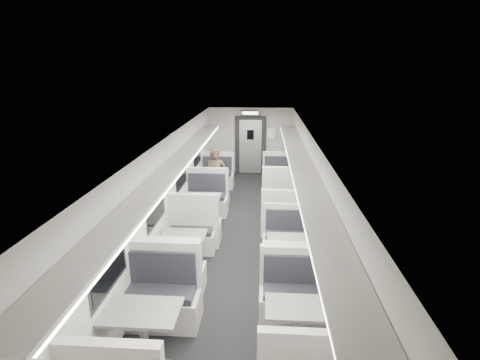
# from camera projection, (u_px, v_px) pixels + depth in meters

# --- Properties ---
(room) EXTENTS (3.24, 12.24, 2.64)m
(room) POSITION_uv_depth(u_px,v_px,m) (239.00, 195.00, 7.88)
(room) COLOR black
(room) RESTS_ON ground
(booth_left_a) EXTENTS (1.05, 2.13, 1.14)m
(booth_left_a) POSITION_uv_depth(u_px,v_px,m) (214.00, 183.00, 11.39)
(booth_left_a) COLOR #ACADA3
(booth_left_a) RESTS_ON room
(booth_left_b) EXTENTS (1.13, 2.30, 1.23)m
(booth_left_b) POSITION_uv_depth(u_px,v_px,m) (201.00, 211.00, 9.11)
(booth_left_b) COLOR #ACADA3
(booth_left_b) RESTS_ON room
(booth_left_c) EXTENTS (1.02, 2.07, 1.10)m
(booth_left_c) POSITION_uv_depth(u_px,v_px,m) (184.00, 251.00, 7.25)
(booth_left_c) COLOR #ACADA3
(booth_left_c) RESTS_ON room
(booth_left_d) EXTENTS (1.16, 2.35, 1.26)m
(booth_left_d) POSITION_uv_depth(u_px,v_px,m) (144.00, 337.00, 4.87)
(booth_left_d) COLOR #ACADA3
(booth_left_d) RESTS_ON room
(booth_right_a) EXTENTS (1.07, 2.16, 1.16)m
(booth_right_a) POSITION_uv_depth(u_px,v_px,m) (280.00, 184.00, 11.34)
(booth_right_a) COLOR #ACADA3
(booth_right_a) RESTS_ON room
(booth_right_b) EXTENTS (1.07, 2.16, 1.16)m
(booth_right_b) POSITION_uv_depth(u_px,v_px,m) (282.00, 206.00, 9.53)
(booth_right_b) COLOR #ACADA3
(booth_right_b) RESTS_ON room
(booth_right_c) EXTENTS (0.97, 1.96, 1.05)m
(booth_right_c) POSITION_uv_depth(u_px,v_px,m) (288.00, 254.00, 7.16)
(booth_right_c) COLOR #ACADA3
(booth_right_c) RESTS_ON room
(booth_right_d) EXTENTS (1.04, 2.11, 1.13)m
(booth_right_d) POSITION_uv_depth(u_px,v_px,m) (296.00, 329.00, 5.08)
(booth_right_d) COLOR #ACADA3
(booth_right_d) RESTS_ON room
(passenger) EXTENTS (0.65, 0.48, 1.65)m
(passenger) POSITION_uv_depth(u_px,v_px,m) (216.00, 177.00, 10.44)
(passenger) COLOR black
(passenger) RESTS_ON room
(window_a) EXTENTS (0.02, 1.18, 0.84)m
(window_a) POSITION_uv_depth(u_px,v_px,m) (197.00, 152.00, 11.17)
(window_a) COLOR black
(window_a) RESTS_ON room
(window_b) EXTENTS (0.02, 1.18, 0.84)m
(window_b) POSITION_uv_depth(u_px,v_px,m) (181.00, 172.00, 9.07)
(window_b) COLOR black
(window_b) RESTS_ON room
(window_c) EXTENTS (0.02, 1.18, 0.84)m
(window_c) POSITION_uv_depth(u_px,v_px,m) (156.00, 203.00, 6.97)
(window_c) COLOR black
(window_c) RESTS_ON room
(window_d) EXTENTS (0.02, 1.18, 0.84)m
(window_d) POSITION_uv_depth(u_px,v_px,m) (108.00, 262.00, 4.87)
(window_d) COLOR black
(window_d) RESTS_ON room
(luggage_rack_left) EXTENTS (0.46, 10.40, 0.09)m
(luggage_rack_left) POSITION_uv_depth(u_px,v_px,m) (176.00, 165.00, 7.46)
(luggage_rack_left) COLOR #ACADA3
(luggage_rack_left) RESTS_ON room
(luggage_rack_right) EXTENTS (0.46, 10.40, 0.09)m
(luggage_rack_right) POSITION_uv_depth(u_px,v_px,m) (301.00, 167.00, 7.30)
(luggage_rack_right) COLOR #ACADA3
(luggage_rack_right) RESTS_ON room
(vestibule_door) EXTENTS (1.10, 0.13, 2.10)m
(vestibule_door) POSITION_uv_depth(u_px,v_px,m) (250.00, 146.00, 13.59)
(vestibule_door) COLOR black
(vestibule_door) RESTS_ON room
(exit_sign) EXTENTS (0.62, 0.12, 0.16)m
(exit_sign) POSITION_uv_depth(u_px,v_px,m) (250.00, 113.00, 12.76)
(exit_sign) COLOR black
(exit_sign) RESTS_ON room
(wall_notice) EXTENTS (0.32, 0.02, 0.40)m
(wall_notice) POSITION_uv_depth(u_px,v_px,m) (271.00, 133.00, 13.39)
(wall_notice) COLOR white
(wall_notice) RESTS_ON room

